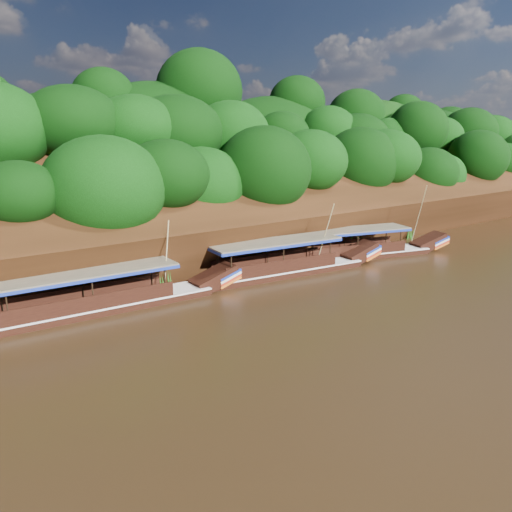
% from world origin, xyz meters
% --- Properties ---
extents(ground, '(160.00, 160.00, 0.00)m').
position_xyz_m(ground, '(0.00, 0.00, 0.00)').
color(ground, black).
rests_on(ground, ground).
extents(riverbank, '(120.00, 30.06, 19.40)m').
position_xyz_m(riverbank, '(-0.01, 22.73, 1.89)').
color(riverbank, black).
rests_on(riverbank, ground).
extents(boat_0, '(14.87, 5.87, 6.33)m').
position_xyz_m(boat_0, '(11.42, 7.24, 0.55)').
color(boat_0, black).
rests_on(boat_0, ground).
extents(boat_1, '(14.99, 3.88, 5.54)m').
position_xyz_m(boat_1, '(3.27, 7.14, 0.58)').
color(boat_1, black).
rests_on(boat_1, ground).
extents(boat_2, '(15.56, 2.98, 5.25)m').
position_xyz_m(boat_2, '(-9.90, 7.73, 0.55)').
color(boat_2, black).
rests_on(boat_2, ground).
extents(reeds, '(49.43, 2.52, 1.82)m').
position_xyz_m(reeds, '(-2.90, 9.50, 0.85)').
color(reeds, '#256218').
rests_on(reeds, ground).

